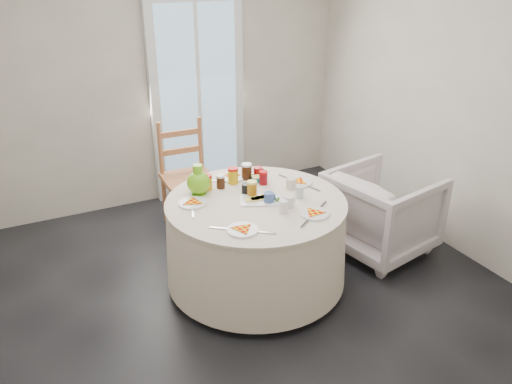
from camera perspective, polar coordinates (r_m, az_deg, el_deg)
name	(u,v)px	position (r m, az deg, el deg)	size (l,w,h in m)	color
floor	(244,295)	(3.96, -1.38, -11.70)	(4.00, 4.00, 0.00)	black
wall_back	(157,78)	(5.17, -11.25, 12.65)	(4.00, 0.02, 2.60)	#BCB5A3
wall_right	(460,101)	(4.53, 22.33, 9.56)	(0.02, 4.00, 2.60)	#BCB5A3
glass_door	(198,99)	(5.30, -6.66, 10.46)	(1.00, 0.08, 2.10)	silver
table	(256,241)	(3.90, 0.00, -5.67)	(1.40, 1.40, 0.71)	beige
wooden_chair	(188,181)	(4.75, -7.75, 1.27)	(0.46, 0.44, 1.03)	#C1713F
armchair	(382,210)	(4.48, 14.19, -2.01)	(0.80, 0.75, 0.82)	silver
place_settings	(256,196)	(3.72, 0.00, -0.42)	(1.15, 1.15, 0.02)	silver
jar_cluster	(234,176)	(3.92, -2.49, 1.79)	(0.50, 0.25, 0.15)	#8D5D0D
butter_tub	(258,175)	(4.04, 0.27, 2.00)	(0.11, 0.08, 0.04)	teal
green_pitcher	(198,177)	(3.82, -6.64, 1.76)	(0.18, 0.18, 0.23)	#6CBD17
cheese_platter	(261,196)	(3.71, 0.63, -0.42)	(0.31, 0.20, 0.04)	white
mugs_glasses	(274,186)	(3.79, 2.12, 0.74)	(0.55, 0.55, 0.10)	gray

